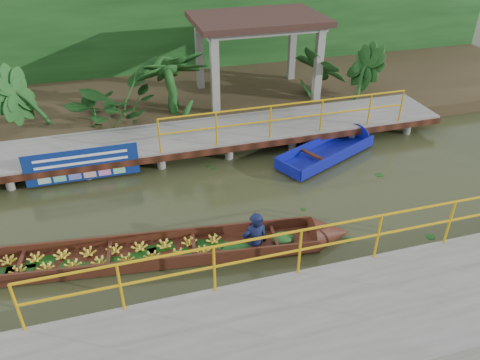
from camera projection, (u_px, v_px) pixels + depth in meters
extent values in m
plane|color=#2B3319|center=(218.00, 215.00, 11.42)|extent=(80.00, 80.00, 0.00)
cube|color=#342A1A|center=(170.00, 96.00, 17.42)|extent=(30.00, 8.00, 0.45)
cube|color=slate|center=(190.00, 136.00, 14.01)|extent=(16.00, 2.00, 0.15)
cube|color=black|center=(197.00, 153.00, 13.23)|extent=(16.00, 0.12, 0.18)
cylinder|color=#DFA40B|center=(289.00, 104.00, 13.32)|extent=(7.50, 0.05, 0.05)
cylinder|color=#DFA40B|center=(288.00, 119.00, 13.56)|extent=(7.50, 0.05, 0.05)
cylinder|color=#DFA40B|center=(288.00, 120.00, 13.58)|extent=(0.05, 0.05, 1.00)
cylinder|color=slate|center=(49.00, 176.00, 12.55)|extent=(0.24, 0.24, 0.55)
cylinder|color=slate|center=(52.00, 149.00, 13.86)|extent=(0.24, 0.24, 0.55)
cylinder|color=slate|center=(125.00, 166.00, 13.03)|extent=(0.24, 0.24, 0.55)
cylinder|color=slate|center=(121.00, 141.00, 14.33)|extent=(0.24, 0.24, 0.55)
cylinder|color=slate|center=(196.00, 156.00, 13.50)|extent=(0.24, 0.24, 0.55)
cylinder|color=slate|center=(185.00, 133.00, 14.81)|extent=(0.24, 0.24, 0.55)
cylinder|color=slate|center=(261.00, 147.00, 13.98)|extent=(0.24, 0.24, 0.55)
cylinder|color=slate|center=(246.00, 125.00, 15.28)|extent=(0.24, 0.24, 0.55)
cylinder|color=slate|center=(323.00, 139.00, 14.45)|extent=(0.24, 0.24, 0.55)
cylinder|color=slate|center=(302.00, 118.00, 15.76)|extent=(0.24, 0.24, 0.55)
cylinder|color=slate|center=(380.00, 131.00, 14.93)|extent=(0.24, 0.24, 0.55)
cylinder|color=slate|center=(356.00, 112.00, 16.23)|extent=(0.24, 0.24, 0.55)
cylinder|color=slate|center=(196.00, 156.00, 13.50)|extent=(0.24, 0.24, 0.55)
cube|color=slate|center=(333.00, 330.00, 8.07)|extent=(18.00, 2.40, 0.70)
cylinder|color=#DFA40B|center=(312.00, 228.00, 8.29)|extent=(10.00, 0.05, 0.05)
cylinder|color=#DFA40B|center=(310.00, 248.00, 8.53)|extent=(10.00, 0.05, 0.05)
cylinder|color=#DFA40B|center=(310.00, 250.00, 8.56)|extent=(0.05, 0.05, 1.00)
cube|color=slate|center=(215.00, 79.00, 15.02)|extent=(0.25, 0.25, 2.80)
cube|color=slate|center=(318.00, 69.00, 15.87)|extent=(0.25, 0.25, 2.80)
cube|color=slate|center=(200.00, 57.00, 16.98)|extent=(0.25, 0.25, 2.80)
cube|color=slate|center=(292.00, 49.00, 17.83)|extent=(0.25, 0.25, 2.80)
cube|color=slate|center=(258.00, 25.00, 15.74)|extent=(4.00, 2.60, 0.12)
cube|color=#331E19|center=(258.00, 19.00, 15.63)|extent=(4.40, 3.00, 0.20)
cube|color=#123A13|center=(156.00, 31.00, 18.52)|extent=(30.00, 0.80, 4.00)
cube|color=#34130E|center=(153.00, 255.00, 10.09)|extent=(7.26, 1.76, 0.05)
cube|color=#34130E|center=(152.00, 238.00, 10.40)|extent=(7.16, 0.92, 0.31)
cube|color=#34130E|center=(152.00, 265.00, 9.65)|extent=(7.16, 0.92, 0.31)
cone|color=#34130E|center=(331.00, 234.00, 10.60)|extent=(1.00, 0.97, 0.86)
ellipsoid|color=#123A13|center=(283.00, 238.00, 10.44)|extent=(0.55, 0.45, 0.23)
imported|color=#10163A|center=(256.00, 214.00, 9.96)|extent=(0.60, 0.39, 1.63)
cube|color=#0D1292|center=(325.00, 155.00, 13.81)|extent=(3.36, 2.25, 0.11)
cube|color=#0D1292|center=(313.00, 145.00, 14.06)|extent=(2.98, 1.43, 0.33)
cube|color=#0D1292|center=(339.00, 157.00, 13.43)|extent=(2.98, 1.43, 0.33)
cube|color=#0D1292|center=(287.00, 169.00, 12.84)|extent=(0.47, 0.91, 0.33)
cone|color=#0D1292|center=(363.00, 135.00, 14.81)|extent=(0.97, 1.10, 0.91)
cube|color=black|center=(314.00, 155.00, 13.42)|extent=(0.51, 0.93, 0.05)
cube|color=navy|center=(82.00, 165.00, 12.42)|extent=(2.95, 0.03, 0.92)
cube|color=white|center=(80.00, 156.00, 12.26)|extent=(2.40, 0.01, 0.07)
cube|color=white|center=(82.00, 163.00, 12.36)|extent=(2.40, 0.01, 0.07)
imported|color=#123A13|center=(27.00, 104.00, 13.97)|extent=(1.39, 1.39, 1.74)
imported|color=#123A13|center=(112.00, 95.00, 14.56)|extent=(1.39, 1.39, 1.74)
imported|color=#123A13|center=(176.00, 89.00, 15.03)|extent=(1.39, 1.39, 1.74)
imported|color=#123A13|center=(319.00, 75.00, 16.22)|extent=(1.39, 1.39, 1.74)
imported|color=#123A13|center=(358.00, 71.00, 16.57)|extent=(1.39, 1.39, 1.74)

